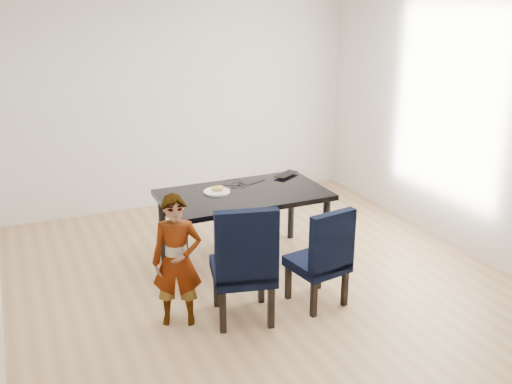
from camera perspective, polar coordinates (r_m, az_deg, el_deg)
name	(u,v)px	position (r m, az deg, el deg)	size (l,w,h in m)	color
floor	(265,285)	(5.40, 0.88, -9.26)	(4.50, 5.00, 0.01)	tan
wall_back	(180,98)	(7.20, -7.60, 9.27)	(4.50, 0.01, 2.70)	silver
wall_front	(487,262)	(2.95, 22.07, -6.50)	(4.50, 0.01, 2.70)	white
wall_right	(468,121)	(6.18, 20.42, 6.63)	(0.01, 5.00, 2.70)	white
dining_table	(244,228)	(5.64, -1.24, -3.65)	(1.60, 0.90, 0.75)	black
chair_left	(243,261)	(4.66, -1.35, -6.88)	(0.49, 0.51, 1.03)	black
chair_right	(317,255)	(4.94, 6.15, -6.30)	(0.43, 0.45, 0.90)	black
child	(177,261)	(4.61, -7.90, -6.85)	(0.40, 0.26, 1.10)	orange
plate	(217,192)	(5.53, -3.95, 0.05)	(0.26, 0.26, 0.01)	silver
sandwich	(217,188)	(5.52, -3.87, 0.38)	(0.13, 0.06, 0.05)	#AE8F3E
laptop	(283,174)	(6.05, 2.69, 1.81)	(0.31, 0.20, 0.02)	black
cable_tangle	(239,186)	(5.69, -1.74, 0.61)	(0.15, 0.15, 0.01)	black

